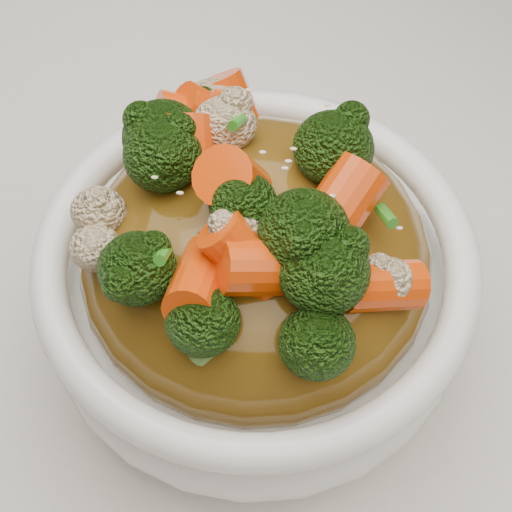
# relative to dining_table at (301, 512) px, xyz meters

# --- Properties ---
(dining_table) EXTENTS (1.20, 0.80, 0.75)m
(dining_table) POSITION_rel_dining_table_xyz_m (0.00, 0.00, 0.00)
(dining_table) COLOR #502E1B
(dining_table) RESTS_ON floor
(tablecloth) EXTENTS (1.20, 0.80, 0.04)m
(tablecloth) POSITION_rel_dining_table_xyz_m (0.00, 0.00, 0.35)
(tablecloth) COLOR silver
(tablecloth) RESTS_ON dining_table
(bowl) EXTENTS (0.30, 0.30, 0.09)m
(bowl) POSITION_rel_dining_table_xyz_m (-0.05, 0.00, 0.42)
(bowl) COLOR white
(bowl) RESTS_ON tablecloth
(sauce_base) EXTENTS (0.24, 0.24, 0.10)m
(sauce_base) POSITION_rel_dining_table_xyz_m (-0.05, 0.00, 0.45)
(sauce_base) COLOR #5C3E0F
(sauce_base) RESTS_ON bowl
(carrots) EXTENTS (0.24, 0.24, 0.05)m
(carrots) POSITION_rel_dining_table_xyz_m (-0.05, 0.00, 0.52)
(carrots) COLOR #DA3F07
(carrots) RESTS_ON sauce_base
(broccoli) EXTENTS (0.24, 0.24, 0.05)m
(broccoli) POSITION_rel_dining_table_xyz_m (-0.05, 0.00, 0.52)
(broccoli) COLOR black
(broccoli) RESTS_ON sauce_base
(cauliflower) EXTENTS (0.24, 0.24, 0.04)m
(cauliflower) POSITION_rel_dining_table_xyz_m (-0.05, 0.00, 0.52)
(cauliflower) COLOR beige
(cauliflower) RESTS_ON sauce_base
(scallions) EXTENTS (0.18, 0.18, 0.02)m
(scallions) POSITION_rel_dining_table_xyz_m (-0.05, 0.00, 0.52)
(scallions) COLOR #27771B
(scallions) RESTS_ON sauce_base
(sesame_seeds) EXTENTS (0.21, 0.21, 0.01)m
(sesame_seeds) POSITION_rel_dining_table_xyz_m (-0.05, 0.00, 0.52)
(sesame_seeds) COLOR beige
(sesame_seeds) RESTS_ON sauce_base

